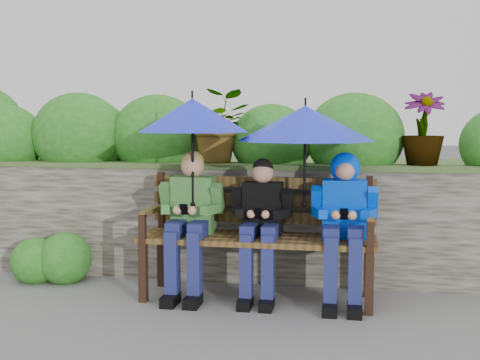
% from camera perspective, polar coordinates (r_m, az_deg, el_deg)
% --- Properties ---
extents(ground, '(60.00, 60.00, 0.00)m').
position_cam_1_polar(ground, '(4.76, -0.22, -11.57)').
color(ground, slate).
rests_on(ground, ground).
extents(garden_backdrop, '(8.00, 2.86, 1.84)m').
position_cam_1_polar(garden_backdrop, '(6.17, 1.78, -1.35)').
color(garden_backdrop, '#453E35').
rests_on(garden_backdrop, ground).
extents(park_bench, '(1.85, 0.54, 0.97)m').
position_cam_1_polar(park_bench, '(4.81, 1.80, -4.59)').
color(park_bench, black).
rests_on(park_bench, ground).
extents(boy_left, '(0.51, 0.59, 1.17)m').
position_cam_1_polar(boy_left, '(4.82, -4.73, -3.33)').
color(boy_left, '#2C5C23').
rests_on(boy_left, ground).
extents(boy_middle, '(0.47, 0.54, 1.11)m').
position_cam_1_polar(boy_middle, '(4.71, 2.00, -3.80)').
color(boy_middle, black).
rests_on(boy_middle, ground).
extents(boy_right, '(0.50, 0.61, 1.17)m').
position_cam_1_polar(boy_right, '(4.66, 9.85, -3.18)').
color(boy_right, '#003ECC').
rests_on(boy_right, ground).
extents(umbrella_left, '(0.90, 0.90, 0.92)m').
position_cam_1_polar(umbrella_left, '(4.76, -4.54, 6.13)').
color(umbrella_left, '#1525DB').
rests_on(umbrella_left, ground).
extents(umbrella_right, '(1.06, 1.06, 0.84)m').
position_cam_1_polar(umbrella_right, '(4.67, 6.20, 5.36)').
color(umbrella_right, '#1525DB').
rests_on(umbrella_right, ground).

